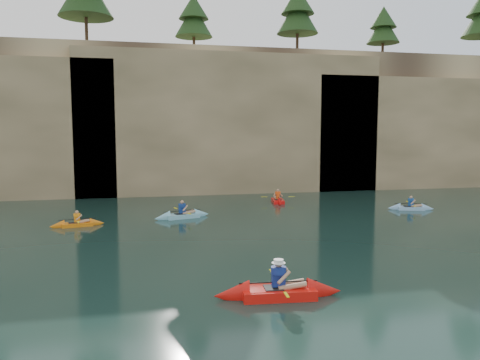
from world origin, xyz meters
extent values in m
plane|color=black|center=(0.00, 0.00, 0.00)|extent=(160.00, 160.00, 0.00)
cube|color=tan|center=(0.00, 30.00, 6.00)|extent=(70.00, 16.00, 12.00)
cube|color=tan|center=(2.00, 22.60, 5.70)|extent=(24.00, 2.40, 11.40)
cube|color=tan|center=(22.00, 22.60, 4.92)|extent=(26.00, 2.40, 9.84)
cube|color=black|center=(-4.00, 21.95, 1.60)|extent=(3.50, 1.00, 3.20)
cube|color=black|center=(10.00, 21.95, 2.25)|extent=(5.00, 1.00, 4.50)
cube|color=red|center=(-1.38, -1.22, 0.17)|extent=(3.06, 1.19, 0.34)
cone|color=red|center=(0.02, -1.35, 0.17)|extent=(1.13, 0.98, 0.89)
cone|color=red|center=(-2.78, -1.10, 0.17)|extent=(1.13, 0.98, 0.89)
cube|color=black|center=(-1.53, -1.21, 0.31)|extent=(0.60, 0.60, 0.04)
cube|color=navy|center=(-1.38, -1.22, 0.64)|extent=(0.41, 0.28, 0.57)
sphere|color=tan|center=(-1.38, -1.22, 1.05)|extent=(0.24, 0.24, 0.24)
cylinder|color=black|center=(-1.38, -1.22, 0.48)|extent=(2.37, 0.25, 0.04)
cube|color=yellow|center=(-1.28, -0.14, 0.48)|extent=(0.12, 0.43, 0.02)
cube|color=yellow|center=(-1.48, -2.31, 0.48)|extent=(0.12, 0.43, 0.02)
cylinder|color=white|center=(-1.38, -1.22, 1.09)|extent=(0.41, 0.41, 0.11)
cube|color=orange|center=(-8.59, 11.08, 0.12)|extent=(2.21, 1.05, 0.23)
cone|color=orange|center=(-7.61, 11.27, 0.12)|extent=(0.85, 0.76, 0.63)
cone|color=orange|center=(-9.57, 10.89, 0.12)|extent=(0.85, 0.76, 0.63)
cube|color=black|center=(-8.73, 11.05, 0.20)|extent=(0.61, 0.49, 0.04)
cube|color=orange|center=(-8.59, 11.08, 0.45)|extent=(0.32, 0.24, 0.42)
sphere|color=tan|center=(-8.59, 11.08, 0.75)|extent=(0.18, 0.18, 0.18)
cylinder|color=black|center=(-8.59, 11.08, 0.37)|extent=(1.84, 0.39, 0.04)
cube|color=yellow|center=(-8.74, 11.90, 0.37)|extent=(0.16, 0.43, 0.02)
cube|color=yellow|center=(-8.43, 10.26, 0.37)|extent=(0.16, 0.43, 0.02)
cube|color=#89B9E6|center=(11.36, 12.02, 0.12)|extent=(2.30, 1.36, 0.25)
cone|color=#89B9E6|center=(12.33, 11.69, 0.12)|extent=(0.95, 0.89, 0.68)
cone|color=#89B9E6|center=(10.38, 12.34, 0.12)|extent=(0.95, 0.89, 0.68)
cube|color=black|center=(11.21, 12.06, 0.22)|extent=(0.66, 0.58, 0.04)
cube|color=#1A4990|center=(11.36, 12.02, 0.48)|extent=(0.36, 0.29, 0.45)
sphere|color=tan|center=(11.36, 12.02, 0.81)|extent=(0.19, 0.19, 0.19)
cylinder|color=black|center=(11.36, 12.02, 0.39)|extent=(1.91, 0.66, 0.04)
cube|color=yellow|center=(11.64, 12.87, 0.39)|extent=(0.21, 0.42, 0.02)
cube|color=yellow|center=(11.07, 11.16, 0.39)|extent=(0.21, 0.42, 0.02)
cube|color=red|center=(4.04, 16.72, 0.13)|extent=(1.14, 2.55, 0.26)
cone|color=red|center=(4.23, 17.86, 0.13)|extent=(0.85, 0.98, 0.71)
cone|color=red|center=(3.84, 15.58, 0.13)|extent=(0.85, 0.98, 0.71)
cube|color=black|center=(4.01, 16.57, 0.23)|extent=(0.53, 0.62, 0.04)
cube|color=#FA5415|center=(4.04, 16.72, 0.50)|extent=(0.26, 0.35, 0.47)
sphere|color=tan|center=(4.04, 16.72, 0.85)|extent=(0.20, 0.20, 0.20)
cylinder|color=black|center=(4.04, 16.72, 0.40)|extent=(0.39, 2.07, 0.04)
cube|color=yellow|center=(3.10, 16.88, 0.40)|extent=(0.43, 0.15, 0.02)
cube|color=yellow|center=(4.97, 16.56, 0.40)|extent=(0.43, 0.15, 0.02)
cube|color=#83C8DC|center=(-3.01, 12.25, 0.14)|extent=(2.69, 1.51, 0.28)
cone|color=#83C8DC|center=(-1.85, 12.60, 0.14)|extent=(1.09, 1.00, 0.77)
cone|color=#83C8DC|center=(-4.17, 11.90, 0.14)|extent=(1.09, 1.00, 0.77)
cube|color=black|center=(-3.15, 12.21, 0.25)|extent=(0.67, 0.62, 0.04)
cube|color=navy|center=(-3.01, 12.25, 0.55)|extent=(0.40, 0.32, 0.51)
sphere|color=tan|center=(-3.01, 12.25, 0.92)|extent=(0.22, 0.22, 0.22)
cylinder|color=black|center=(-3.01, 12.25, 0.42)|extent=(2.18, 0.69, 0.04)
cube|color=yellow|center=(-3.31, 13.24, 0.42)|extent=(0.20, 0.43, 0.02)
cube|color=yellow|center=(-2.71, 11.26, 0.42)|extent=(0.20, 0.43, 0.02)
camera|label=1|loc=(-5.36, -14.19, 4.96)|focal=35.00mm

